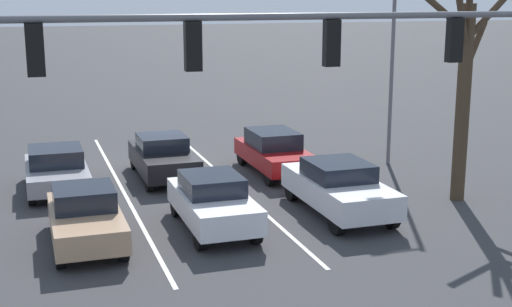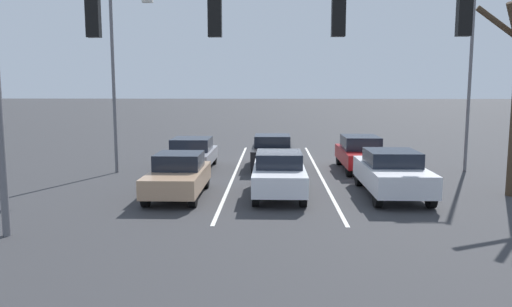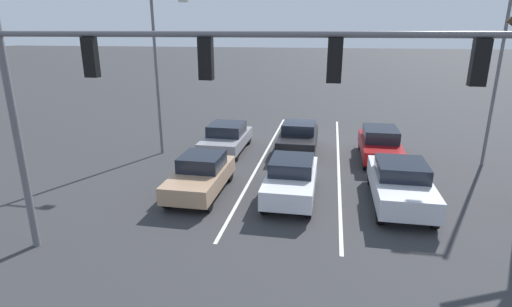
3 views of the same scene
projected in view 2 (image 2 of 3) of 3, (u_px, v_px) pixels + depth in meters
The scene contains 12 objects.
ground_plane at pixel (277, 163), 24.50m from camera, with size 240.00×240.00×0.00m, color #333335.
lane_stripe_left_divider at pixel (319, 172), 21.86m from camera, with size 0.12×17.20×0.01m, color silver.
lane_stripe_center_divider at pixel (236, 172), 21.98m from camera, with size 0.12×17.20×0.01m, color silver.
car_tan_rightlane_front at pixel (178, 175), 17.05m from camera, with size 1.76×4.06×1.47m.
car_white_midlane_front at pixel (279, 174), 17.06m from camera, with size 1.74×4.13×1.52m.
car_silver_leftlane_front at pixel (392, 172), 17.12m from camera, with size 1.91×4.63×1.57m.
car_maroon_leftlane_second at pixel (361, 153), 22.29m from camera, with size 1.76×4.38×1.53m.
car_gray_rightlane_second at pixel (192, 153), 22.59m from camera, with size 1.94×4.11×1.42m.
car_black_midlane_second at pixel (272, 152), 22.98m from camera, with size 1.83×4.31×1.51m.
traffic_signal_gantry at pixel (191, 38), 11.84m from camera, with size 13.31×0.37×6.31m.
street_lamp_right_shoulder at pixel (118, 72), 21.23m from camera, with size 1.86×0.24×7.54m.
street_lamp_left_shoulder at pixel (468, 53), 21.52m from camera, with size 1.54×0.24×9.22m.
Camera 2 is at (0.21, 24.23, 3.78)m, focal length 35.00 mm.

